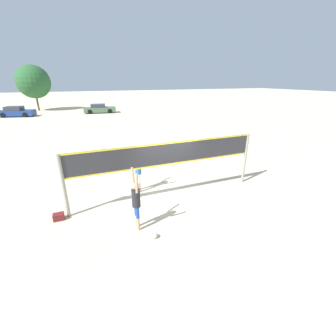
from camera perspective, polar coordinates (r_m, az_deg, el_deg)
The scene contains 9 objects.
ground_plane at distance 9.95m, azimuth 0.00°, elevation -7.20°, with size 200.00×200.00×0.00m, color beige.
volleyball_net at distance 9.24m, azimuth 0.00°, elevation 2.26°, with size 8.17×0.13×2.44m.
player_spiker at distance 7.48m, azimuth -8.11°, elevation -7.89°, with size 0.28×0.71×2.16m.
player_blocker at distance 10.02m, azimuth -7.62°, elevation -0.15°, with size 0.28×0.70×2.12m.
volleyball at distance 7.57m, azimuth -3.59°, elevation -16.68°, with size 0.21×0.21×0.21m.
gear_bag at distance 9.28m, azimuth -26.01°, elevation -11.06°, with size 0.37×0.27×0.25m.
parked_car_near at distance 36.85m, azimuth -16.96°, elevation 14.17°, with size 4.83×2.39×1.32m.
parked_car_mid at distance 37.96m, azimuth -34.11°, elevation 11.70°, with size 4.72×2.82×1.38m.
tree_left_cluster at distance 43.56m, azimuth -31.02°, elevation 18.25°, with size 5.06×5.06×6.96m.
Camera 1 is at (-3.30, -8.07, 4.79)m, focal length 24.00 mm.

